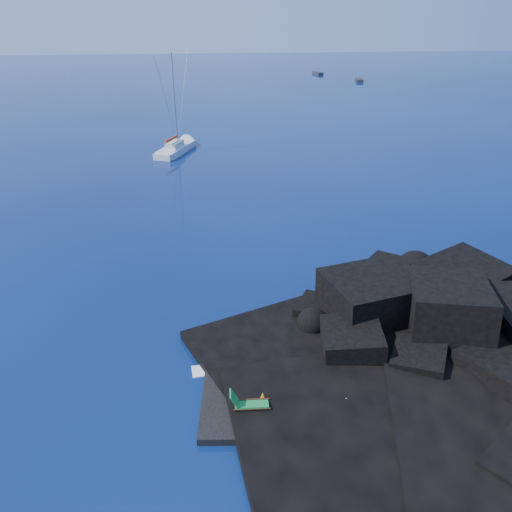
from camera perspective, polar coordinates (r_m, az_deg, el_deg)
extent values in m
plane|color=#031034|center=(23.78, -6.70, -17.17)|extent=(400.00, 400.00, 0.00)
cube|color=black|center=(24.44, 4.30, -15.59)|extent=(9.08, 6.86, 0.70)
cube|color=white|center=(23.60, 9.23, -16.54)|extent=(1.89, 1.31, 0.05)
cone|color=orange|center=(23.26, 0.78, -15.90)|extent=(0.41, 0.41, 0.63)
cube|color=#2C2B31|center=(147.41, 7.08, 19.93)|extent=(2.13, 4.95, 0.64)
cube|color=#26272B|center=(134.24, 11.70, 18.98)|extent=(2.39, 5.15, 0.66)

